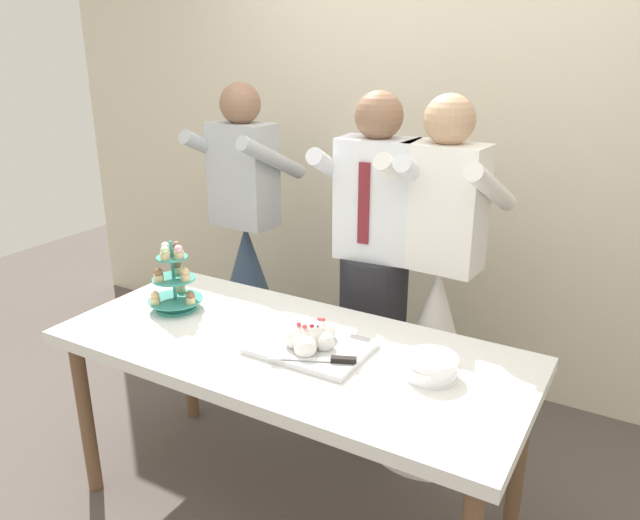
{
  "coord_description": "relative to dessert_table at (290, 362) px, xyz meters",
  "views": [
    {
      "loc": [
        1.14,
        -1.73,
        1.86
      ],
      "look_at": [
        0.05,
        0.15,
        1.07
      ],
      "focal_mm": 34.51,
      "sensor_mm": 36.0,
      "label": 1
    }
  ],
  "objects": [
    {
      "name": "person_bride",
      "position": [
        0.33,
        0.7,
        -0.12
      ],
      "size": [
        0.56,
        0.56,
        1.66
      ],
      "color": "white",
      "rests_on": "ground_plane"
    },
    {
      "name": "plate_stack",
      "position": [
        0.54,
        0.04,
        0.11
      ],
      "size": [
        0.18,
        0.19,
        0.08
      ],
      "color": "white",
      "rests_on": "dessert_table"
    },
    {
      "name": "rear_wall",
      "position": [
        0.0,
        1.45,
        0.75
      ],
      "size": [
        5.2,
        0.1,
        2.9
      ],
      "primitive_type": "cube",
      "color": "beige",
      "rests_on": "ground_plane"
    },
    {
      "name": "dessert_table",
      "position": [
        0.0,
        0.0,
        0.0
      ],
      "size": [
        1.8,
        0.8,
        0.78
      ],
      "color": "white",
      "rests_on": "ground_plane"
    },
    {
      "name": "main_cake_tray",
      "position": [
        0.09,
        -0.0,
        0.11
      ],
      "size": [
        0.42,
        0.33,
        0.12
      ],
      "color": "silver",
      "rests_on": "dessert_table"
    },
    {
      "name": "cupcake_stand",
      "position": [
        -0.59,
        0.03,
        0.2
      ],
      "size": [
        0.23,
        0.23,
        0.31
      ],
      "color": "teal",
      "rests_on": "dessert_table"
    },
    {
      "name": "person_guest",
      "position": [
        -0.8,
        0.81,
        -0.12
      ],
      "size": [
        0.56,
        0.56,
        1.66
      ],
      "color": "#334760",
      "rests_on": "ground_plane"
    },
    {
      "name": "person_groom",
      "position": [
        0.02,
        0.7,
        0.05
      ],
      "size": [
        0.5,
        0.53,
        1.66
      ],
      "color": "#232328",
      "rests_on": "ground_plane"
    },
    {
      "name": "ground_plane",
      "position": [
        0.0,
        0.0,
        -0.7
      ],
      "size": [
        8.0,
        8.0,
        0.0
      ],
      "primitive_type": "plane",
      "color": "#564C47"
    }
  ]
}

